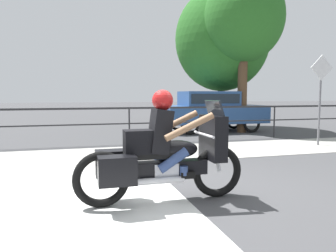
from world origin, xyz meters
The scene contains 9 objects.
ground_plane centered at (0.00, 0.00, 0.00)m, with size 120.00×120.00×0.00m, color #424244.
sidewalk_band centered at (0.00, 3.40, 0.01)m, with size 44.00×2.40×0.01m, color #A8A59E.
crosswalk_band centered at (-1.63, -0.20, 0.00)m, with size 3.09×6.00×0.01m, color silver.
fence_railing centered at (0.00, 5.26, 0.88)m, with size 36.00×0.05×1.12m.
motorcycle centered at (-0.45, -0.35, 0.68)m, with size 2.43×0.76×1.57m.
parked_car centered at (3.73, 7.53, 0.93)m, with size 4.16×1.66×1.63m.
street_sign centered at (5.33, 3.35, 1.68)m, with size 0.75×0.06×2.65m.
tree_behind_sign centered at (4.81, 7.05, 4.44)m, with size 3.11×3.11×6.18m.
tree_behind_car centered at (4.69, 8.73, 3.90)m, with size 4.10×4.10×6.17m.
Camera 1 is at (-1.60, -4.67, 1.50)m, focal length 35.00 mm.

